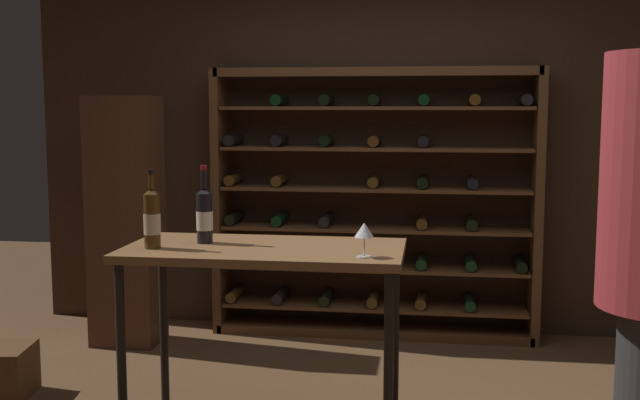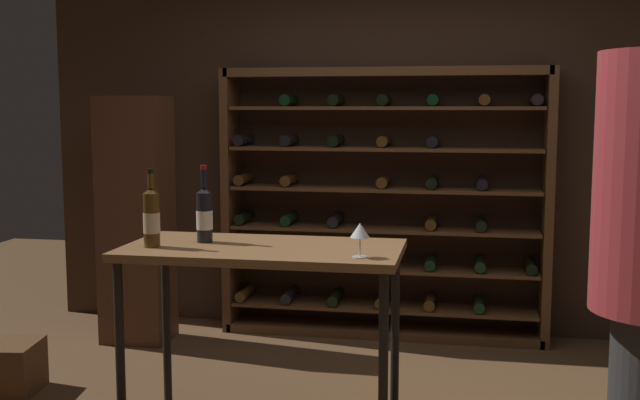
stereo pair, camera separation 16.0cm
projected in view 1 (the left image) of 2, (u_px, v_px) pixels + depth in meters
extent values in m
cube|color=#3D2B1E|center=(388.00, 133.00, 5.59)|extent=(5.20, 0.10, 2.86)
cube|color=brown|center=(221.00, 201.00, 5.61)|extent=(0.06, 0.32, 1.88)
cube|color=brown|center=(537.00, 206.00, 5.29)|extent=(0.06, 0.32, 1.88)
cube|color=brown|center=(375.00, 72.00, 5.34)|extent=(2.22, 0.32, 0.06)
cube|color=brown|center=(373.00, 330.00, 5.56)|extent=(2.22, 0.32, 0.06)
cube|color=brown|center=(373.00, 306.00, 5.54)|extent=(2.14, 0.32, 0.02)
cylinder|color=#4C3314|center=(236.00, 293.00, 5.68)|extent=(0.08, 0.30, 0.08)
cylinder|color=black|center=(281.00, 295.00, 5.63)|extent=(0.08, 0.30, 0.08)
cylinder|color=black|center=(327.00, 297.00, 5.58)|extent=(0.08, 0.30, 0.08)
cylinder|color=#4C3314|center=(373.00, 298.00, 5.53)|extent=(0.08, 0.30, 0.08)
cylinder|color=#4C3314|center=(421.00, 300.00, 5.49)|extent=(0.08, 0.30, 0.08)
cylinder|color=black|center=(469.00, 302.00, 5.44)|extent=(0.08, 0.30, 0.08)
cube|color=brown|center=(374.00, 267.00, 5.51)|extent=(2.14, 0.32, 0.02)
cylinder|color=black|center=(235.00, 256.00, 5.64)|extent=(0.08, 0.30, 0.08)
cylinder|color=#4C3314|center=(281.00, 257.00, 5.60)|extent=(0.08, 0.30, 0.08)
cylinder|color=black|center=(327.00, 258.00, 5.55)|extent=(0.08, 0.30, 0.08)
cylinder|color=black|center=(374.00, 260.00, 5.50)|extent=(0.08, 0.30, 0.08)
cylinder|color=black|center=(421.00, 261.00, 5.45)|extent=(0.08, 0.30, 0.08)
cylinder|color=black|center=(470.00, 262.00, 5.40)|extent=(0.08, 0.30, 0.08)
cylinder|color=black|center=(520.00, 264.00, 5.36)|extent=(0.08, 0.30, 0.08)
cube|color=brown|center=(374.00, 228.00, 5.47)|extent=(2.14, 0.32, 0.02)
cylinder|color=black|center=(235.00, 218.00, 5.61)|extent=(0.08, 0.30, 0.08)
cylinder|color=black|center=(280.00, 219.00, 5.56)|extent=(0.08, 0.30, 0.08)
cylinder|color=black|center=(327.00, 219.00, 5.51)|extent=(0.08, 0.30, 0.08)
cylinder|color=#4C3314|center=(422.00, 221.00, 5.42)|extent=(0.08, 0.30, 0.08)
cylinder|color=black|center=(471.00, 223.00, 5.37)|extent=(0.08, 0.30, 0.08)
cube|color=brown|center=(374.00, 189.00, 5.44)|extent=(2.14, 0.32, 0.02)
cylinder|color=#4C3314|center=(234.00, 179.00, 5.58)|extent=(0.08, 0.30, 0.08)
cylinder|color=#4C3314|center=(280.00, 180.00, 5.53)|extent=(0.08, 0.30, 0.08)
cylinder|color=#4C3314|center=(374.00, 181.00, 5.43)|extent=(0.08, 0.30, 0.08)
cylinder|color=black|center=(423.00, 182.00, 5.38)|extent=(0.08, 0.30, 0.08)
cylinder|color=black|center=(472.00, 182.00, 5.34)|extent=(0.08, 0.30, 0.08)
cube|color=brown|center=(375.00, 149.00, 5.41)|extent=(2.14, 0.32, 0.02)
cylinder|color=black|center=(234.00, 140.00, 5.54)|extent=(0.08, 0.30, 0.08)
cylinder|color=black|center=(280.00, 140.00, 5.50)|extent=(0.08, 0.30, 0.08)
cylinder|color=black|center=(327.00, 140.00, 5.45)|extent=(0.08, 0.30, 0.08)
cylinder|color=#4C3314|center=(375.00, 141.00, 5.40)|extent=(0.08, 0.30, 0.08)
cylinder|color=black|center=(423.00, 141.00, 5.35)|extent=(0.08, 0.30, 0.08)
cube|color=brown|center=(375.00, 108.00, 5.37)|extent=(2.14, 0.32, 0.02)
cylinder|color=black|center=(280.00, 100.00, 5.46)|extent=(0.08, 0.30, 0.08)
cylinder|color=black|center=(327.00, 100.00, 5.41)|extent=(0.08, 0.30, 0.08)
cylinder|color=black|center=(375.00, 100.00, 5.37)|extent=(0.08, 0.30, 0.08)
cylinder|color=black|center=(424.00, 100.00, 5.32)|extent=(0.08, 0.30, 0.08)
cylinder|color=#4C3314|center=(474.00, 100.00, 5.27)|extent=(0.08, 0.30, 0.08)
cylinder|color=black|center=(525.00, 100.00, 5.22)|extent=(0.08, 0.30, 0.08)
cube|color=brown|center=(264.00, 251.00, 3.73)|extent=(1.33, 0.67, 0.04)
cylinder|color=black|center=(121.00, 360.00, 3.59)|extent=(0.04, 0.04, 0.91)
cylinder|color=black|center=(388.00, 373.00, 3.41)|extent=(0.04, 0.04, 0.91)
cylinder|color=black|center=(164.00, 325.00, 4.15)|extent=(0.04, 0.04, 0.91)
cylinder|color=black|center=(395.00, 335.00, 3.98)|extent=(0.04, 0.04, 0.91)
cube|color=#4C2D1E|center=(126.00, 221.00, 5.28)|extent=(0.44, 0.36, 1.69)
cylinder|color=black|center=(205.00, 218.00, 3.81)|extent=(0.08, 0.08, 0.25)
cone|color=black|center=(204.00, 191.00, 3.80)|extent=(0.08, 0.08, 0.03)
cylinder|color=black|center=(204.00, 179.00, 3.79)|extent=(0.03, 0.03, 0.09)
cylinder|color=maroon|center=(204.00, 168.00, 3.78)|extent=(0.03, 0.03, 0.02)
cylinder|color=silver|center=(205.00, 221.00, 3.81)|extent=(0.08, 0.08, 0.09)
cylinder|color=#4C3314|center=(152.00, 221.00, 3.66)|extent=(0.08, 0.08, 0.26)
cone|color=#4C3314|center=(151.00, 191.00, 3.65)|extent=(0.08, 0.08, 0.03)
cylinder|color=#4C3314|center=(151.00, 181.00, 3.64)|extent=(0.03, 0.03, 0.07)
cylinder|color=black|center=(151.00, 172.00, 3.64)|extent=(0.03, 0.03, 0.02)
cylinder|color=#C6B28C|center=(152.00, 224.00, 3.67)|extent=(0.08, 0.08, 0.10)
cylinder|color=silver|center=(364.00, 257.00, 3.46)|extent=(0.07, 0.07, 0.00)
cylinder|color=silver|center=(364.00, 247.00, 3.46)|extent=(0.01, 0.01, 0.09)
cone|color=silver|center=(364.00, 230.00, 3.45)|extent=(0.09, 0.09, 0.06)
cylinder|color=#590A14|center=(364.00, 233.00, 3.45)|extent=(0.05, 0.05, 0.02)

